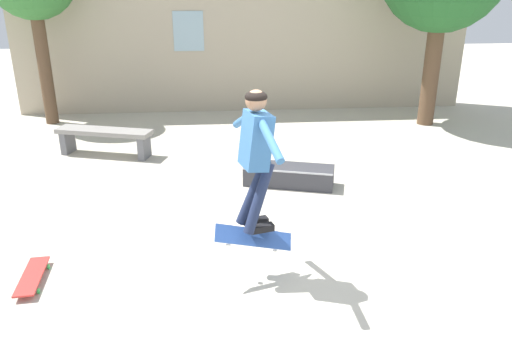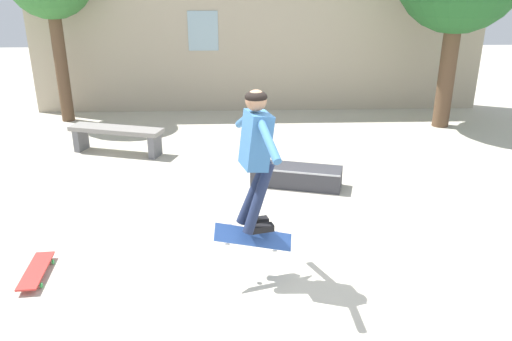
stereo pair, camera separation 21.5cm
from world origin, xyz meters
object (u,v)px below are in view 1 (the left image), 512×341
skateboard_resting (32,276)px  park_bench (104,136)px  skater (256,148)px  skateboard_flipping (254,237)px  skate_ledge (289,175)px

skateboard_resting → park_bench: bearing=175.5°
skater → skateboard_flipping: bearing=-132.4°
skater → skateboard_flipping: size_ratio=1.78×
skater → skateboard_resting: 2.79m
skate_ledge → skateboard_resting: bearing=-126.0°
skate_ledge → skateboard_resting: (-3.15, -2.44, -0.09)m
park_bench → skateboard_resting: (-0.00, -4.14, -0.29)m
skater → skateboard_flipping: 0.97m
skateboard_flipping → skateboard_resting: bearing=165.6°
park_bench → skateboard_flipping: skateboard_flipping is taller
park_bench → skate_ledge: size_ratio=1.24×
skate_ledge → skateboard_resting: size_ratio=1.88×
park_bench → skater: skater is taller
skate_ledge → skateboard_resting: 3.98m
park_bench → skater: (2.41, -4.23, 1.11)m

